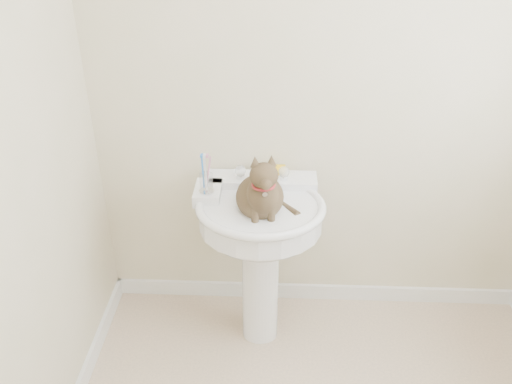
# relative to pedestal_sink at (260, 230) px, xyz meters

# --- Properties ---
(wall_back) EXTENTS (2.20, 0.00, 2.50)m
(wall_back) POSITION_rel_pedestal_sink_xyz_m (0.29, 0.29, 0.61)
(wall_back) COLOR beige
(wall_back) RESTS_ON ground
(baseboard_back) EXTENTS (2.20, 0.02, 0.09)m
(baseboard_back) POSITION_rel_pedestal_sink_xyz_m (0.29, 0.28, -0.60)
(baseboard_back) COLOR white
(baseboard_back) RESTS_ON floor
(pedestal_sink) EXTENTS (0.60, 0.58, 0.82)m
(pedestal_sink) POSITION_rel_pedestal_sink_xyz_m (0.00, 0.00, 0.00)
(pedestal_sink) COLOR white
(pedestal_sink) RESTS_ON floor
(faucet) EXTENTS (0.28, 0.12, 0.14)m
(faucet) POSITION_rel_pedestal_sink_xyz_m (0.00, 0.15, 0.22)
(faucet) COLOR silver
(faucet) RESTS_ON pedestal_sink
(soap_bar) EXTENTS (0.09, 0.06, 0.03)m
(soap_bar) POSITION_rel_pedestal_sink_xyz_m (0.07, 0.23, 0.19)
(soap_bar) COLOR gold
(soap_bar) RESTS_ON pedestal_sink
(toothbrush_cup) EXTENTS (0.07, 0.07, 0.18)m
(toothbrush_cup) POSITION_rel_pedestal_sink_xyz_m (-0.24, 0.04, 0.23)
(toothbrush_cup) COLOR silver
(toothbrush_cup) RESTS_ON pedestal_sink
(cat) EXTENTS (0.23, 0.29, 0.42)m
(cat) POSITION_rel_pedestal_sink_xyz_m (0.00, -0.05, 0.22)
(cat) COLOR brown
(cat) RESTS_ON pedestal_sink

